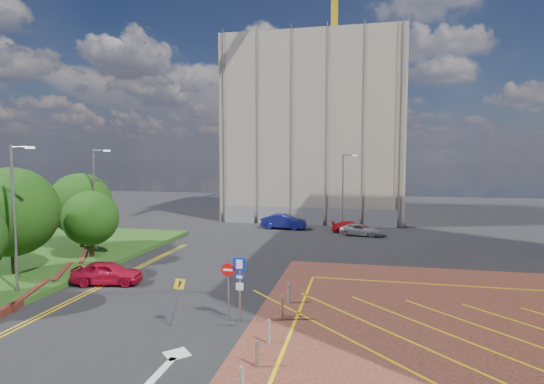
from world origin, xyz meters
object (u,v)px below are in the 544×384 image
(lamp_left_near, at_px, (15,212))
(sign_cluster, at_px, (235,281))
(car_red_left, at_px, (107,273))
(car_red_back, at_px, (351,227))
(car_blue_back, at_px, (284,222))
(tree_c, at_px, (91,218))
(warning_sign, at_px, (177,296))
(tree_d, at_px, (80,204))
(tree_b, at_px, (12,212))
(lamp_left_far, at_px, (95,196))
(lamp_back, at_px, (344,189))
(car_silver_back, at_px, (361,230))

(lamp_left_near, bearing_deg, sign_cluster, -4.56)
(car_red_left, distance_m, car_red_back, 25.19)
(car_blue_back, bearing_deg, sign_cluster, -170.93)
(tree_c, distance_m, lamp_left_near, 8.20)
(lamp_left_near, xyz_separation_m, warning_sign, (10.33, -2.15, -3.23))
(car_red_left, bearing_deg, warning_sign, -138.69)
(tree_d, xyz_separation_m, sign_cluster, (16.80, -12.02, -1.92))
(sign_cluster, distance_m, warning_sign, 2.70)
(tree_b, distance_m, warning_sign, 14.64)
(tree_b, height_order, warning_sign, tree_b)
(lamp_left_far, distance_m, sign_cluster, 18.58)
(lamp_left_near, xyz_separation_m, car_blue_back, (10.25, 24.95, -3.88))
(tree_d, relative_size, lamp_back, 0.76)
(car_red_left, bearing_deg, car_red_back, -45.17)
(lamp_left_near, bearing_deg, car_blue_back, 67.67)
(tree_b, xyz_separation_m, lamp_left_far, (1.08, 7.00, 0.42))
(lamp_back, xyz_separation_m, car_red_left, (-13.08, -22.91, -3.66))
(lamp_left_far, xyz_separation_m, warning_sign, (12.33, -12.15, -3.23))
(sign_cluster, bearing_deg, tree_b, 165.74)
(tree_c, bearing_deg, lamp_left_far, 114.71)
(lamp_left_far, distance_m, car_red_left, 9.64)
(tree_b, height_order, tree_c, tree_b)
(car_red_left, xyz_separation_m, car_blue_back, (6.83, 21.87, 0.09))
(tree_d, relative_size, warning_sign, 2.70)
(tree_b, relative_size, lamp_back, 0.84)
(car_blue_back, bearing_deg, tree_b, 152.37)
(lamp_back, distance_m, warning_sign, 28.97)
(tree_b, height_order, car_blue_back, tree_b)
(car_red_back, bearing_deg, lamp_back, 24.40)
(lamp_back, distance_m, car_silver_back, 5.41)
(car_silver_back, bearing_deg, warning_sign, 171.05)
(lamp_left_far, height_order, car_red_back, lamp_left_far)
(warning_sign, xyz_separation_m, car_red_back, (7.04, 26.21, -0.86))
(lamp_back, bearing_deg, car_silver_back, -60.90)
(lamp_left_far, relative_size, car_red_back, 2.04)
(car_red_left, height_order, car_red_back, car_red_left)
(tree_d, distance_m, lamp_left_far, 2.44)
(tree_d, bearing_deg, tree_c, -45.00)
(tree_c, distance_m, sign_cluster, 16.53)
(tree_d, distance_m, lamp_back, 25.47)
(lamp_left_far, bearing_deg, lamp_left_near, -78.69)
(lamp_back, bearing_deg, sign_cluster, -97.97)
(car_red_back, bearing_deg, sign_cluster, 169.67)
(tree_c, relative_size, car_red_left, 1.20)
(tree_c, height_order, car_red_back, tree_c)
(lamp_left_near, distance_m, car_blue_back, 27.25)
(lamp_left_far, bearing_deg, car_red_back, 35.96)
(lamp_back, bearing_deg, car_red_back, -65.80)
(lamp_back, distance_m, car_red_back, 4.35)
(lamp_left_near, xyz_separation_m, sign_cluster, (12.72, -1.02, -2.71))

